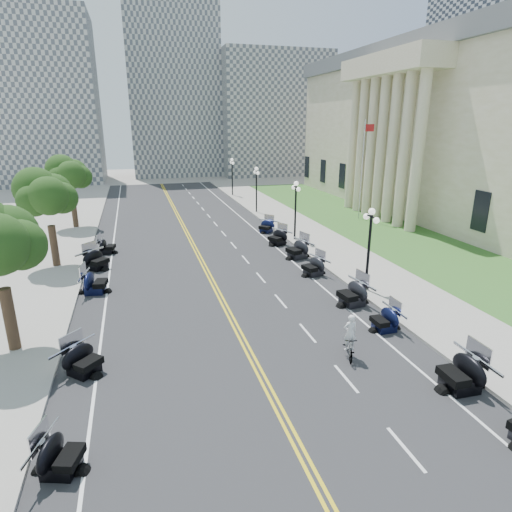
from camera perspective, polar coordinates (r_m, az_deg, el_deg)
ground at (r=20.28m, az=-1.66°, el=-11.38°), size 160.00×160.00×0.00m
road at (r=29.26m, az=-6.50°, el=-2.17°), size 16.00×90.00×0.01m
centerline_yellow_a at (r=29.24m, az=-6.73°, el=-2.17°), size 0.12×90.00×0.00m
centerline_yellow_b at (r=29.27m, az=-6.27°, el=-2.13°), size 0.12×90.00×0.00m
edge_line_north at (r=30.85m, az=5.30°, el=-1.07°), size 0.12×90.00×0.00m
edge_line_south at (r=29.02m, az=-19.07°, el=-3.21°), size 0.12×90.00×0.00m
lane_dash_4 at (r=15.40m, az=19.32°, el=-23.10°), size 0.12×2.00×0.00m
lane_dash_5 at (r=18.08m, az=11.91°, el=-15.67°), size 0.12×2.00×0.00m
lane_dash_6 at (r=21.19m, az=6.89°, el=-10.14°), size 0.12×2.00×0.00m
lane_dash_7 at (r=24.55m, az=3.31°, el=-6.01°), size 0.12×2.00×0.00m
lane_dash_8 at (r=28.08m, az=0.64°, el=-2.89°), size 0.12×2.00×0.00m
lane_dash_9 at (r=31.73m, az=-1.40°, el=-0.47°), size 0.12×2.00×0.00m
lane_dash_10 at (r=35.45m, az=-3.03°, el=1.45°), size 0.12×2.00×0.00m
lane_dash_11 at (r=39.22m, az=-4.34°, el=3.00°), size 0.12×2.00×0.00m
lane_dash_12 at (r=43.04m, az=-5.42°, el=4.28°), size 0.12×2.00×0.00m
lane_dash_13 at (r=46.88m, az=-6.33°, el=5.35°), size 0.12×2.00×0.00m
lane_dash_14 at (r=50.75m, az=-7.11°, el=6.25°), size 0.12×2.00×0.00m
lane_dash_15 at (r=54.64m, az=-7.77°, el=7.02°), size 0.12×2.00×0.00m
lane_dash_16 at (r=58.55m, az=-8.35°, el=7.69°), size 0.12×2.00×0.00m
lane_dash_17 at (r=62.46m, az=-8.86°, el=8.28°), size 0.12×2.00×0.00m
lane_dash_18 at (r=66.39m, az=-9.31°, el=8.80°), size 0.12×2.00×0.00m
lane_dash_19 at (r=70.32m, az=-9.71°, el=9.25°), size 0.12×2.00×0.00m
sidewalk_north at (r=32.48m, az=12.07°, el=-0.31°), size 5.00×90.00×0.15m
sidewalk_south at (r=29.58m, az=-27.02°, el=-3.69°), size 5.00×90.00×0.15m
lawn at (r=42.56m, az=15.48°, el=3.62°), size 9.00×60.00×0.10m
civic_building at (r=53.46m, az=27.89°, el=14.60°), size 26.00×51.00×17.80m
distant_block_a at (r=80.48m, az=-27.07°, el=17.98°), size 18.00×14.00×26.00m
distant_block_b at (r=85.80m, az=-10.99°, el=20.68°), size 16.00×12.00×30.00m
distant_block_c at (r=86.35m, az=1.98°, el=18.29°), size 20.00×14.00×22.00m
street_lamp_2 at (r=25.86m, az=14.79°, el=0.75°), size 0.50×1.20×4.90m
street_lamp_3 at (r=36.37m, az=5.27°, el=6.01°), size 0.50×1.20×4.90m
street_lamp_4 at (r=47.58m, az=0.06°, el=8.80°), size 0.50×1.20×4.90m
street_lamp_5 at (r=59.11m, az=-3.19°, el=10.48°), size 0.50×1.20×4.90m
flagpole at (r=45.38m, az=13.93°, el=10.93°), size 1.10×0.20×10.00m
tree_3 at (r=32.15m, az=-26.05°, el=6.71°), size 4.80×4.80×9.20m
tree_4 at (r=43.90m, az=-23.55°, el=9.47°), size 4.80×4.80×9.20m
motorcycle_n_4 at (r=18.47m, az=25.72°, el=-13.67°), size 2.26×2.26×1.54m
motorcycle_n_5 at (r=21.97m, az=16.81°, el=-7.95°), size 1.82×1.82×1.26m
motorcycle_n_6 at (r=24.36m, az=12.75°, el=-4.73°), size 2.44×2.44×1.52m
motorcycle_n_7 at (r=28.59m, az=7.66°, el=-1.24°), size 2.37×2.37×1.37m
motorcycle_n_8 at (r=32.01m, az=5.55°, el=1.03°), size 2.68×2.68×1.54m
motorcycle_n_9 at (r=35.43m, az=2.89°, el=2.61°), size 2.71×2.71×1.41m
motorcycle_n_10 at (r=39.43m, az=1.37°, el=4.07°), size 2.59×2.59×1.28m
motorcycle_s_4 at (r=14.74m, az=-24.72°, el=-22.81°), size 2.28×2.28×1.27m
motorcycle_s_5 at (r=19.02m, az=-22.07°, el=-12.55°), size 2.75×2.75×1.36m
motorcycle_s_7 at (r=27.17m, az=-20.73°, el=-3.17°), size 2.42×2.42×1.47m
motorcycle_s_8 at (r=31.46m, az=-20.53°, el=-0.36°), size 3.02×3.02×1.50m
motorcycle_s_9 at (r=35.00m, az=-19.30°, el=1.33°), size 2.20×2.20×1.28m
bicycle at (r=19.28m, az=12.30°, el=-11.64°), size 1.07×1.85×1.07m
cyclist_rider at (r=18.67m, az=12.57°, el=-7.96°), size 0.61×0.40×1.66m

